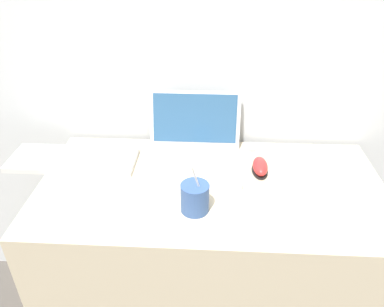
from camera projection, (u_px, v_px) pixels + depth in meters
The scene contains 7 objects.
wall_back at pixel (217, 2), 1.22m from camera, with size 7.00×0.04×2.50m.
desk at pixel (209, 265), 1.40m from camera, with size 1.12×0.57×0.75m.
laptop at pixel (193, 149), 1.31m from camera, with size 0.33×0.30×0.21m.
drink_cup at pixel (195, 197), 1.07m from camera, with size 0.08×0.08×0.17m.
computer_mouse at pixel (260, 167), 1.26m from camera, with size 0.05×0.11×0.04m.
external_keyboard at pixel (73, 159), 1.32m from camera, with size 0.44×0.17×0.02m.
usb_stick at pixel (252, 147), 1.40m from camera, with size 0.02×0.06×0.01m.
Camera 1 is at (-0.01, -0.69, 1.46)m, focal length 35.00 mm.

